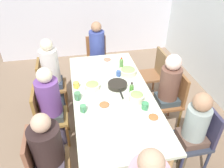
% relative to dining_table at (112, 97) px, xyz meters
% --- Properties ---
extents(ground_plane, '(6.38, 6.38, 0.00)m').
position_rel_dining_table_xyz_m(ground_plane, '(0.00, 0.00, -0.67)').
color(ground_plane, '#826A54').
extents(wall_left, '(0.12, 4.19, 2.60)m').
position_rel_dining_table_xyz_m(wall_left, '(-2.72, 0.00, 0.63)').
color(wall_left, silver).
rests_on(wall_left, ground_plane).
extents(dining_table, '(2.25, 1.05, 0.73)m').
position_rel_dining_table_xyz_m(dining_table, '(0.00, 0.00, 0.00)').
color(dining_table, silver).
rests_on(dining_table, ground_plane).
extents(chair_1, '(0.40, 0.40, 0.90)m').
position_rel_dining_table_xyz_m(chair_1, '(0.75, 0.90, -0.16)').
color(chair_1, '#2F3645').
rests_on(chair_1, ground_plane).
extents(person_1, '(0.30, 0.30, 1.16)m').
position_rel_dining_table_xyz_m(person_1, '(0.75, 0.81, 0.02)').
color(person_1, brown).
rests_on(person_1, ground_plane).
extents(chair_2, '(0.40, 0.40, 0.90)m').
position_rel_dining_table_xyz_m(chair_2, '(0.00, 0.90, -0.16)').
color(chair_2, brown).
rests_on(chair_2, ground_plane).
extents(person_2, '(0.30, 0.30, 1.23)m').
position_rel_dining_table_xyz_m(person_2, '(-0.00, 0.81, 0.07)').
color(person_2, '#45423D').
rests_on(person_2, ground_plane).
extents(chair_3, '(0.40, 0.40, 0.90)m').
position_rel_dining_table_xyz_m(chair_3, '(0.75, -0.90, -0.16)').
color(chair_3, olive).
rests_on(chair_3, ground_plane).
extents(person_3, '(0.32, 0.32, 1.16)m').
position_rel_dining_table_xyz_m(person_3, '(0.75, -0.81, 0.03)').
color(person_3, '#463D3B').
rests_on(person_3, ground_plane).
extents(chair_4, '(0.40, 0.40, 0.90)m').
position_rel_dining_table_xyz_m(chair_4, '(-0.75, -0.90, -0.16)').
color(chair_4, olive).
rests_on(chair_4, ground_plane).
extents(person_4, '(0.30, 0.30, 1.27)m').
position_rel_dining_table_xyz_m(person_4, '(-0.75, -0.81, 0.07)').
color(person_4, navy).
rests_on(person_4, ground_plane).
extents(chair_5, '(0.40, 0.40, 0.90)m').
position_rel_dining_table_xyz_m(chair_5, '(-0.75, 0.90, -0.16)').
color(chair_5, brown).
rests_on(chair_5, ground_plane).
extents(chair_6, '(0.40, 0.40, 0.90)m').
position_rel_dining_table_xyz_m(chair_6, '(0.00, -0.90, -0.16)').
color(chair_6, olive).
rests_on(chair_6, ground_plane).
extents(person_6, '(0.30, 0.30, 1.22)m').
position_rel_dining_table_xyz_m(person_6, '(0.00, -0.81, 0.06)').
color(person_6, '#433C38').
rests_on(person_6, ground_plane).
extents(chair_7, '(0.40, 0.40, 0.90)m').
position_rel_dining_table_xyz_m(chair_7, '(-1.51, 0.00, -0.16)').
color(chair_7, olive).
rests_on(chair_7, ground_plane).
extents(person_7, '(0.30, 0.30, 1.24)m').
position_rel_dining_table_xyz_m(person_7, '(-1.42, 0.00, 0.06)').
color(person_7, brown).
rests_on(person_7, ground_plane).
extents(plate_0, '(0.23, 0.23, 0.04)m').
position_rel_dining_table_xyz_m(plate_0, '(-0.90, 0.10, 0.08)').
color(plate_0, white).
rests_on(plate_0, dining_table).
extents(plate_1, '(0.23, 0.23, 0.04)m').
position_rel_dining_table_xyz_m(plate_1, '(0.25, -0.15, 0.08)').
color(plate_1, silver).
rests_on(plate_1, dining_table).
extents(plate_2, '(0.21, 0.21, 0.04)m').
position_rel_dining_table_xyz_m(plate_2, '(0.58, 0.38, 0.08)').
color(plate_2, white).
rests_on(plate_2, dining_table).
extents(bowl_0, '(0.22, 0.22, 0.09)m').
position_rel_dining_table_xyz_m(bowl_0, '(-0.16, -0.25, 0.11)').
color(bowl_0, beige).
rests_on(bowl_0, dining_table).
extents(bowl_1, '(0.27, 0.27, 0.10)m').
position_rel_dining_table_xyz_m(bowl_1, '(-0.44, 0.34, 0.11)').
color(bowl_1, beige).
rests_on(bowl_1, dining_table).
extents(bowl_2, '(0.20, 0.20, 0.12)m').
position_rel_dining_table_xyz_m(bowl_2, '(0.22, 0.28, 0.12)').
color(bowl_2, beige).
rests_on(bowl_2, dining_table).
extents(serving_pan, '(0.45, 0.27, 0.06)m').
position_rel_dining_table_xyz_m(serving_pan, '(-0.13, 0.10, 0.10)').
color(serving_pan, black).
rests_on(serving_pan, dining_table).
extents(cup_0, '(0.11, 0.08, 0.08)m').
position_rel_dining_table_xyz_m(cup_0, '(0.29, -0.41, 0.11)').
color(cup_0, '#4C915E').
rests_on(cup_0, dining_table).
extents(cup_1, '(0.12, 0.09, 0.08)m').
position_rel_dining_table_xyz_m(cup_1, '(0.39, 0.34, 0.11)').
color(cup_1, '#3E8E57').
rests_on(cup_1, dining_table).
extents(cup_2, '(0.11, 0.07, 0.08)m').
position_rel_dining_table_xyz_m(cup_2, '(-0.41, 0.18, 0.11)').
color(cup_2, '#3B5B99').
rests_on(cup_2, dining_table).
extents(cup_3, '(0.12, 0.08, 0.10)m').
position_rel_dining_table_xyz_m(cup_3, '(0.04, -0.46, 0.12)').
color(cup_3, '#4D8457').
rests_on(cup_3, dining_table).
extents(cup_4, '(0.12, 0.08, 0.09)m').
position_rel_dining_table_xyz_m(cup_4, '(-0.23, -0.46, 0.11)').
color(cup_4, '#EEC44B').
rests_on(cup_4, dining_table).
extents(bottle_0, '(0.05, 0.05, 0.18)m').
position_rel_dining_table_xyz_m(bottle_0, '(0.07, 0.25, 0.15)').
color(bottle_0, '#468930').
rests_on(bottle_0, dining_table).
extents(bottle_1, '(0.06, 0.06, 0.22)m').
position_rel_dining_table_xyz_m(bottle_1, '(-0.55, 0.26, 0.17)').
color(bottle_1, '#528641').
rests_on(bottle_1, dining_table).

